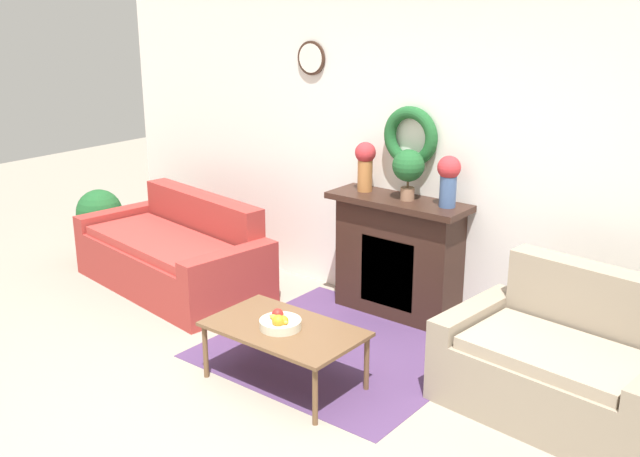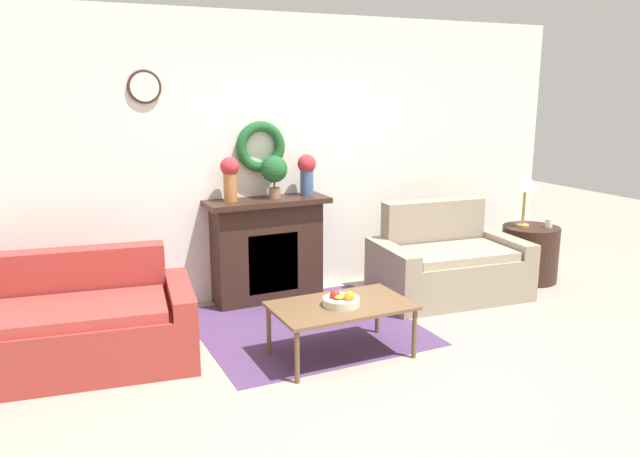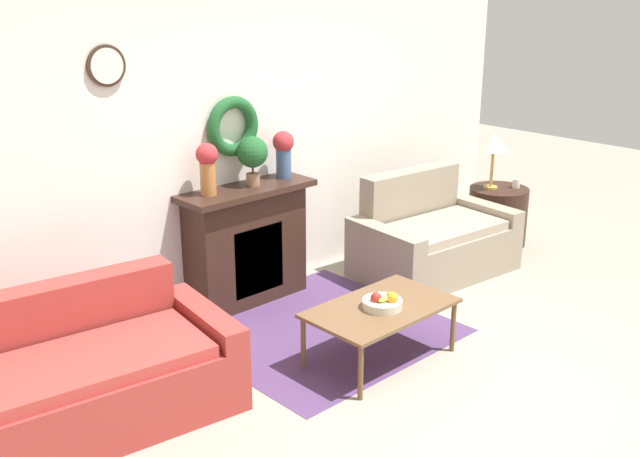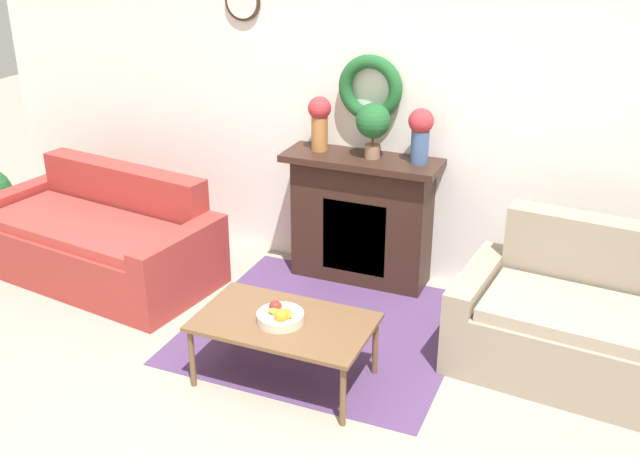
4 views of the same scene
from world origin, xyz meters
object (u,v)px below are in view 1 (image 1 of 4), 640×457
(potted_plant_on_mantel, at_px, (408,168))
(fruit_bowl, at_px, (280,322))
(vase_on_mantel_left, at_px, (365,163))
(potted_plant_floor_by_couch, at_px, (100,216))
(loveseat_right, at_px, (563,367))
(couch_left, at_px, (175,256))
(vase_on_mantel_right, at_px, (449,177))
(fireplace, at_px, (398,256))
(coffee_table, at_px, (284,332))

(potted_plant_on_mantel, bearing_deg, fruit_bowl, -91.76)
(vase_on_mantel_left, xyz_separation_m, potted_plant_floor_by_couch, (-2.72, -0.68, -0.80))
(loveseat_right, relative_size, potted_plant_on_mantel, 3.74)
(loveseat_right, relative_size, potted_plant_floor_by_couch, 2.15)
(couch_left, xyz_separation_m, loveseat_right, (3.54, 0.09, 0.02))
(fruit_bowl, relative_size, vase_on_mantel_right, 0.71)
(loveseat_right, distance_m, potted_plant_floor_by_couch, 4.72)
(loveseat_right, bearing_deg, potted_plant_floor_by_couch, -174.04)
(fruit_bowl, distance_m, vase_on_mantel_left, 1.73)
(fruit_bowl, height_order, potted_plant_on_mantel, potted_plant_on_mantel)
(fireplace, xyz_separation_m, vase_on_mantel_right, (0.42, 0.01, 0.72))
(fruit_bowl, height_order, vase_on_mantel_left, vase_on_mantel_left)
(fireplace, relative_size, couch_left, 0.58)
(loveseat_right, bearing_deg, coffee_table, -147.32)
(vase_on_mantel_left, relative_size, potted_plant_floor_by_couch, 0.58)
(fruit_bowl, bearing_deg, loveseat_right, 27.85)
(vase_on_mantel_left, height_order, vase_on_mantel_right, vase_on_mantel_left)
(vase_on_mantel_left, bearing_deg, couch_left, -154.54)
(loveseat_right, distance_m, vase_on_mantel_left, 2.29)
(loveseat_right, height_order, coffee_table, loveseat_right)
(vase_on_mantel_right, bearing_deg, coffee_table, -104.48)
(fruit_bowl, xyz_separation_m, vase_on_mantel_right, (0.39, 1.50, 0.76))
(potted_plant_floor_by_couch, bearing_deg, vase_on_mantel_left, 14.08)
(coffee_table, bearing_deg, fireplace, 91.62)
(fruit_bowl, xyz_separation_m, vase_on_mantel_left, (-0.38, 1.50, 0.77))
(loveseat_right, height_order, vase_on_mantel_right, vase_on_mantel_right)
(potted_plant_floor_by_couch, bearing_deg, potted_plant_on_mantel, 11.90)
(couch_left, height_order, loveseat_right, loveseat_right)
(fireplace, height_order, loveseat_right, fireplace)
(loveseat_right, xyz_separation_m, potted_plant_on_mantel, (-1.57, 0.62, 0.95))
(fruit_bowl, bearing_deg, couch_left, 158.51)
(loveseat_right, bearing_deg, potted_plant_on_mantel, 163.78)
(fruit_bowl, relative_size, vase_on_mantel_left, 0.69)
(fireplace, height_order, vase_on_mantel_left, vase_on_mantel_left)
(couch_left, distance_m, vase_on_mantel_left, 1.96)
(fireplace, bearing_deg, coffee_table, -88.38)
(loveseat_right, height_order, potted_plant_on_mantel, potted_plant_on_mantel)
(coffee_table, xyz_separation_m, fruit_bowl, (-0.01, -0.03, 0.08))
(loveseat_right, relative_size, fruit_bowl, 5.36)
(potted_plant_on_mantel, bearing_deg, coffee_table, -91.38)
(loveseat_right, relative_size, vase_on_mantel_left, 3.70)
(coffee_table, relative_size, potted_plant_floor_by_couch, 1.50)
(loveseat_right, xyz_separation_m, fruit_bowl, (-1.61, -0.85, 0.15))
(fireplace, bearing_deg, fruit_bowl, -88.81)
(potted_plant_on_mantel, xyz_separation_m, potted_plant_floor_by_couch, (-3.15, -0.66, -0.82))
(couch_left, bearing_deg, loveseat_right, 9.48)
(loveseat_right, height_order, potted_plant_floor_by_couch, loveseat_right)
(fruit_bowl, relative_size, potted_plant_floor_by_couch, 0.40)
(loveseat_right, distance_m, potted_plant_on_mantel, 1.94)
(potted_plant_floor_by_couch, bearing_deg, vase_on_mantel_right, 11.07)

